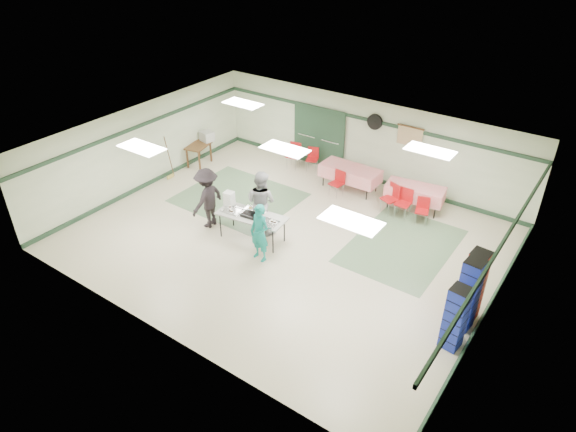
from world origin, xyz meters
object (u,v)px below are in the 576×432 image
Objects in this scene: crate_stack_blue_b at (455,318)px; volunteer_teal at (260,233)px; chair_loose_a at (313,156)px; chair_d at (338,180)px; volunteer_grey at (261,202)px; dining_table_b at (350,173)px; chair_b at (392,195)px; chair_c at (423,208)px; chair_loose_b at (294,153)px; broom at (169,157)px; serving_table at (252,217)px; printer_table at (198,148)px; crate_stack_blue_a at (468,295)px; office_printer at (207,136)px; dining_table_a at (415,192)px; volunteer_dark at (207,198)px; crate_stack_red at (474,286)px; chair_a at (405,200)px.

volunteer_teal is at bearing 178.34° from crate_stack_blue_b.
chair_d is at bearing -52.73° from chair_loose_a.
dining_table_b is at bearing -104.55° from volunteer_grey.
chair_b reaches higher than chair_d.
chair_c is 2.80m from chair_d.
broom is (-2.91, -3.05, 0.23)m from chair_loose_b.
chair_loose_a is (-0.97, 4.55, -0.22)m from serving_table.
chair_loose_b is (-1.55, 3.86, -0.37)m from volunteer_grey.
printer_table is (-5.08, -0.91, 0.14)m from chair_d.
dining_table_b is 2.43× the size of chair_c.
crate_stack_blue_b reaches higher than printer_table.
volunteer_grey is 3.11m from chair_d.
serving_table is 2.54× the size of chair_c.
dining_table_b is 6.57m from crate_stack_blue_a.
office_printer is (-6.92, -0.45, 0.36)m from chair_b.
dining_table_b is at bearing 72.66° from serving_table.
chair_d is (-0.10, -0.57, -0.06)m from dining_table_b.
chair_loose_a is at bearing 164.50° from dining_table_a.
chair_loose_a is at bearing -175.53° from chair_b.
volunteer_dark reaches higher than chair_b.
dining_table_a reaches higher than serving_table.
dining_table_b reaches higher than printer_table.
volunteer_dark reaches higher than chair_d.
office_printer reaches higher than chair_loose_b.
chair_c is (4.90, 3.65, -0.41)m from volunteer_dark.
dining_table_b is 1.09× the size of crate_stack_red.
serving_table is 1.13× the size of volunteer_dark.
crate_stack_blue_b is 3.52× the size of office_printer.
crate_stack_blue_b is (5.11, -4.81, 0.19)m from dining_table_b.
crate_stack_blue_a is 10.75m from office_printer.
volunteer_teal is 3.66× the size of office_printer.
chair_loose_a is 0.46× the size of crate_stack_blue_a.
serving_table is 1.12× the size of dining_table_a.
chair_b is 0.52× the size of crate_stack_red.
chair_d is at bearing -28.81° from chair_loose_b.
chair_loose_a is at bearing 164.90° from dining_table_b.
dining_table_a is (2.95, 4.07, -0.15)m from serving_table.
dining_table_a is 4.15× the size of office_printer.
chair_loose_b reaches higher than dining_table_a.
chair_b reaches higher than printer_table.
chair_a is at bearing 162.00° from chair_c.
volunteer_teal is at bearing -124.03° from dining_table_a.
chair_a reaches higher than dining_table_a.
broom is (-7.47, -2.77, 0.20)m from dining_table_a.
chair_loose_a is 0.46× the size of crate_stack_red.
volunteer_grey reaches higher than chair_c.
crate_stack_blue_b is (6.84, -5.29, 0.27)m from chair_loose_a.
volunteer_teal is 1.04× the size of crate_stack_blue_b.
chair_b is at bearing 73.13° from volunteer_teal.
chair_a is (2.12, -0.56, -0.03)m from dining_table_b.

